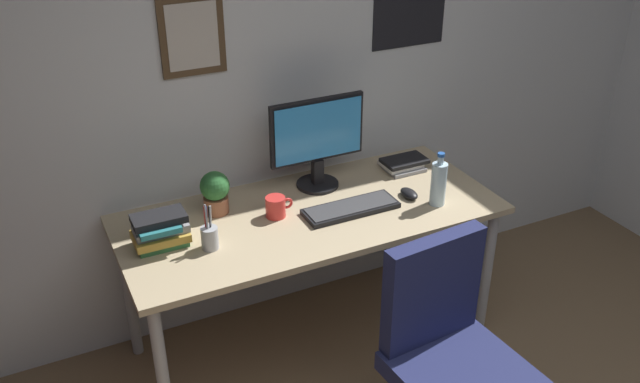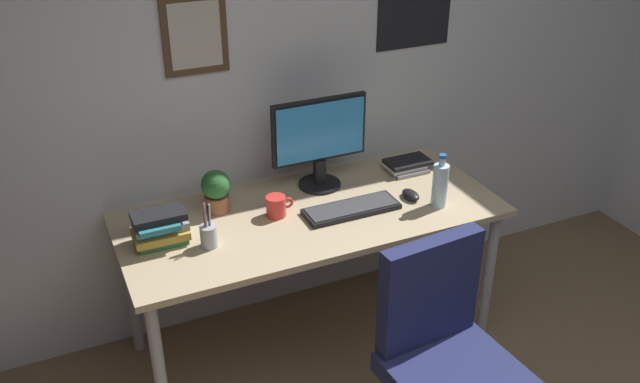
{
  "view_description": "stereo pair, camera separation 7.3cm",
  "coord_description": "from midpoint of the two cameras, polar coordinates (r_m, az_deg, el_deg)",
  "views": [
    {
      "loc": [
        -1.26,
        -0.67,
        2.27
      ],
      "look_at": [
        -0.15,
        1.6,
        0.9
      ],
      "focal_mm": 38.4,
      "sensor_mm": 36.0,
      "label": 1
    },
    {
      "loc": [
        -1.19,
        -0.7,
        2.27
      ],
      "look_at": [
        -0.15,
        1.6,
        0.9
      ],
      "focal_mm": 38.4,
      "sensor_mm": 36.0,
      "label": 2
    }
  ],
  "objects": [
    {
      "name": "monitor",
      "position": [
        3.14,
        0.61,
        4.38
      ],
      "size": [
        0.46,
        0.2,
        0.43
      ],
      "color": "black",
      "rests_on": "desk"
    },
    {
      "name": "office_chair",
      "position": [
        2.67,
        11.16,
        -12.94
      ],
      "size": [
        0.56,
        0.57,
        0.95
      ],
      "color": "#1E234C",
      "rests_on": "ground_plane"
    },
    {
      "name": "pen_cup",
      "position": [
        2.79,
        -8.53,
        -3.6
      ],
      "size": [
        0.07,
        0.07,
        0.2
      ],
      "color": "#9EA0A5",
      "rests_on": "desk"
    },
    {
      "name": "water_bottle",
      "position": [
        3.08,
        10.64,
        0.57
      ],
      "size": [
        0.07,
        0.07,
        0.25
      ],
      "color": "silver",
      "rests_on": "desk"
    },
    {
      "name": "book_stack_right",
      "position": [
        2.84,
        -12.51,
        -2.99
      ],
      "size": [
        0.22,
        0.17,
        0.15
      ],
      "color": "#33723F",
      "rests_on": "desk"
    },
    {
      "name": "wall_back",
      "position": [
        3.24,
        -0.99,
        11.06
      ],
      "size": [
        4.4,
        0.1,
        2.6
      ],
      "color": "silver",
      "rests_on": "ground_plane"
    },
    {
      "name": "coffee_mug_near",
      "position": [
        2.98,
        -2.95,
        -1.23
      ],
      "size": [
        0.13,
        0.09,
        0.09
      ],
      "color": "red",
      "rests_on": "desk"
    },
    {
      "name": "potted_plant",
      "position": [
        3.02,
        -7.97,
        0.15
      ],
      "size": [
        0.13,
        0.13,
        0.2
      ],
      "color": "brown",
      "rests_on": "desk"
    },
    {
      "name": "keyboard",
      "position": [
        3.03,
        3.33,
        -1.44
      ],
      "size": [
        0.43,
        0.15,
        0.03
      ],
      "color": "black",
      "rests_on": "desk"
    },
    {
      "name": "book_stack_left",
      "position": [
        3.41,
        7.81,
        2.19
      ],
      "size": [
        0.22,
        0.16,
        0.06
      ],
      "color": "gray",
      "rests_on": "desk"
    },
    {
      "name": "computer_mouse",
      "position": [
        3.16,
        8.22,
        -0.28
      ],
      "size": [
        0.06,
        0.11,
        0.04
      ],
      "color": "black",
      "rests_on": "desk"
    },
    {
      "name": "desk",
      "position": [
        3.07,
        -0.09,
        -2.89
      ],
      "size": [
        1.69,
        0.74,
        0.75
      ],
      "color": "tan",
      "rests_on": "ground_plane"
    }
  ]
}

